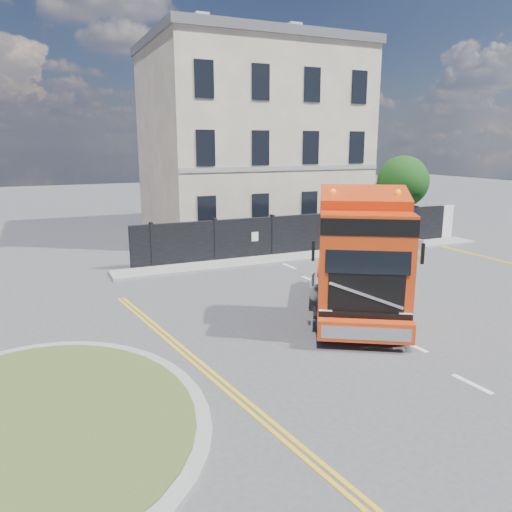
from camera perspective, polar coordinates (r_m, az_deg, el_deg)
name	(u,v)px	position (r m, az deg, el deg)	size (l,w,h in m)	color
ground	(282,326)	(15.58, 2.98, -8.04)	(120.00, 120.00, 0.00)	#424244
traffic_island	(37,423)	(11.36, -23.76, -17.05)	(6.80, 6.80, 0.17)	gray
hoarding_fence	(317,233)	(26.02, 6.93, 2.63)	(18.80, 0.25, 2.00)	black
georgian_building	(249,139)	(32.07, -0.75, 13.18)	(12.30, 10.30, 12.80)	beige
tree	(400,184)	(32.80, 16.14, 7.91)	(3.20, 3.20, 4.80)	#382619
pavement_far	(316,255)	(25.17, 6.84, 0.11)	(20.00, 1.60, 0.12)	gray
truck	(361,265)	(15.77, 11.88, -1.02)	(5.73, 7.21, 4.12)	black
flatbed_pickup	(386,234)	(26.11, 14.59, 2.47)	(3.18, 5.11, 1.96)	slate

